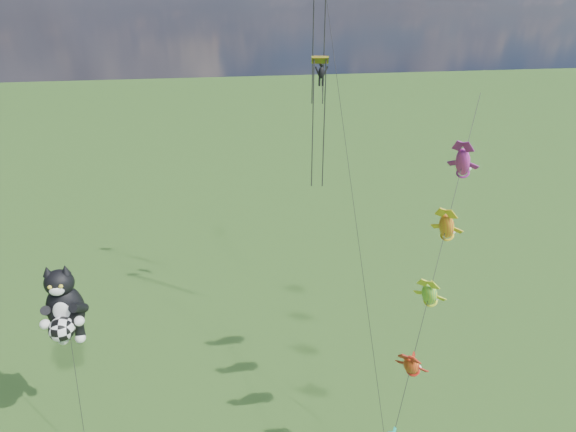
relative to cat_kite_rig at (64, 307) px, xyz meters
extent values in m
cylinder|color=black|center=(0.18, -1.38, -5.27)|extent=(0.40, 2.73, 7.05)
ellipsoid|color=black|center=(0.00, 0.25, -0.27)|extent=(2.23, 1.90, 2.96)
ellipsoid|color=black|center=(0.00, 0.16, 1.49)|extent=(1.74, 1.61, 1.50)
cone|color=black|center=(-0.46, 0.16, 2.28)|extent=(0.58, 0.58, 0.56)
cone|color=black|center=(0.46, 0.16, 2.28)|extent=(0.58, 0.58, 0.56)
ellipsoid|color=white|center=(0.00, -0.44, 1.35)|extent=(0.82, 0.48, 0.54)
ellipsoid|color=white|center=(0.00, -0.44, 0.01)|extent=(0.96, 0.46, 1.22)
sphere|color=gold|center=(-0.28, -0.51, 1.66)|extent=(0.22, 0.22, 0.22)
sphere|color=gold|center=(0.28, -0.51, 1.66)|extent=(0.22, 0.22, 0.22)
sphere|color=white|center=(-0.88, -0.72, -0.50)|extent=(0.56, 0.56, 0.56)
sphere|color=white|center=(0.88, -0.72, -0.50)|extent=(0.56, 0.56, 0.56)
sphere|color=white|center=(-0.46, 0.11, -2.26)|extent=(0.59, 0.59, 0.59)
sphere|color=white|center=(0.46, 0.11, -2.26)|extent=(0.59, 0.59, 0.59)
sphere|color=white|center=(0.00, -1.00, -0.73)|extent=(1.37, 1.37, 1.37)
cylinder|color=black|center=(18.16, -5.99, 1.07)|extent=(9.77, 12.50, 19.72)
ellipsoid|color=orange|center=(17.38, -6.98, -0.51)|extent=(1.79, 2.00, 2.18)
ellipsoid|color=green|center=(18.74, -5.24, 2.25)|extent=(1.79, 2.00, 2.18)
ellipsoid|color=red|center=(20.10, -3.49, 5.01)|extent=(1.79, 2.00, 2.18)
ellipsoid|color=#D833A3|center=(21.46, -1.75, 7.77)|extent=(1.79, 2.00, 2.18)
cylinder|color=black|center=(16.88, 2.15, 4.58)|extent=(0.77, 17.08, 26.74)
cube|color=#129919|center=(15.91, 7.57, 11.90)|extent=(1.12, 0.55, 0.51)
cylinder|color=black|center=(15.52, 7.57, 7.53)|extent=(0.08, 0.08, 8.76)
cylinder|color=black|center=(16.29, 7.57, 7.53)|extent=(0.08, 0.08, 8.76)
cylinder|color=black|center=(16.11, 10.67, 12.79)|extent=(0.08, 0.08, 9.00)
cylinder|color=black|center=(16.89, 10.67, 12.79)|extent=(0.08, 0.08, 9.00)
camera|label=1|loc=(8.53, -23.74, 15.60)|focal=30.00mm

